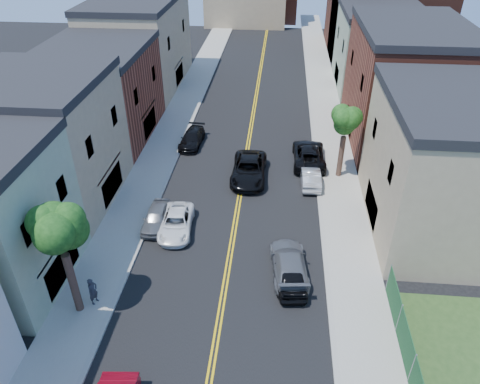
% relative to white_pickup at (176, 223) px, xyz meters
% --- Properties ---
extents(sidewalk_left, '(3.20, 100.00, 0.15)m').
position_rel_white_pickup_xyz_m(sidewalk_left, '(-3.92, 18.34, -0.57)').
color(sidewalk_left, gray).
rests_on(sidewalk_left, ground).
extents(sidewalk_right, '(3.20, 100.00, 0.15)m').
position_rel_white_pickup_xyz_m(sidewalk_right, '(11.88, 18.34, -0.57)').
color(sidewalk_right, gray).
rests_on(sidewalk_right, ground).
extents(curb_left, '(0.30, 100.00, 0.15)m').
position_rel_white_pickup_xyz_m(curb_left, '(-2.17, 18.34, -0.57)').
color(curb_left, gray).
rests_on(curb_left, ground).
extents(curb_right, '(0.30, 100.00, 0.15)m').
position_rel_white_pickup_xyz_m(curb_right, '(10.13, 18.34, -0.57)').
color(curb_right, gray).
rests_on(curb_right, ground).
extents(bldg_left_tan_near, '(9.00, 10.00, 9.00)m').
position_rel_white_pickup_xyz_m(bldg_left_tan_near, '(-10.02, 3.34, 3.85)').
color(bldg_left_tan_near, '#998466').
rests_on(bldg_left_tan_near, ground).
extents(bldg_left_brick, '(9.00, 12.00, 8.00)m').
position_rel_white_pickup_xyz_m(bldg_left_brick, '(-10.02, 14.34, 3.35)').
color(bldg_left_brick, brown).
rests_on(bldg_left_brick, ground).
extents(bldg_left_tan_far, '(9.00, 16.00, 9.50)m').
position_rel_white_pickup_xyz_m(bldg_left_tan_far, '(-10.02, 28.34, 4.10)').
color(bldg_left_tan_far, '#998466').
rests_on(bldg_left_tan_far, ground).
extents(bldg_right_tan, '(9.00, 12.00, 9.00)m').
position_rel_white_pickup_xyz_m(bldg_right_tan, '(17.98, 2.34, 3.85)').
color(bldg_right_tan, '#998466').
rests_on(bldg_right_tan, ground).
extents(bldg_right_brick, '(9.00, 14.00, 10.00)m').
position_rel_white_pickup_xyz_m(bldg_right_brick, '(17.98, 16.34, 4.35)').
color(bldg_right_brick, brown).
rests_on(bldg_right_brick, ground).
extents(bldg_right_palegrn, '(9.00, 12.00, 8.50)m').
position_rel_white_pickup_xyz_m(bldg_right_palegrn, '(17.98, 30.34, 3.60)').
color(bldg_right_palegrn, gray).
rests_on(bldg_right_palegrn, ground).
extents(tree_left_mid, '(5.20, 5.20, 9.29)m').
position_rel_white_pickup_xyz_m(tree_left_mid, '(-3.90, -7.65, 5.94)').
color(tree_left_mid, '#3C271E').
rests_on(tree_left_mid, sidewalk_left).
extents(tree_right_far, '(4.40, 4.40, 8.03)m').
position_rel_white_pickup_xyz_m(tree_right_far, '(11.90, 8.34, 5.11)').
color(tree_right_far, '#3C271E').
rests_on(tree_right_far, sidewalk_right).
extents(white_pickup, '(2.48, 4.80, 1.30)m').
position_rel_white_pickup_xyz_m(white_pickup, '(0.00, 0.00, 0.00)').
color(white_pickup, white).
rests_on(white_pickup, ground).
extents(grey_car_left, '(1.66, 4.02, 1.36)m').
position_rel_white_pickup_xyz_m(grey_car_left, '(-1.52, 0.48, 0.03)').
color(grey_car_left, '#5A5D62').
rests_on(grey_car_left, ground).
extents(black_car_left, '(2.11, 4.63, 1.31)m').
position_rel_white_pickup_xyz_m(black_car_left, '(-1.25, 12.90, 0.01)').
color(black_car_left, black).
rests_on(black_car_left, ground).
extents(grey_car_right, '(2.66, 5.40, 1.51)m').
position_rel_white_pickup_xyz_m(grey_car_right, '(7.78, -3.57, 0.11)').
color(grey_car_right, '#5B5D63').
rests_on(grey_car_right, ground).
extents(black_car_right, '(2.23, 4.60, 1.51)m').
position_rel_white_pickup_xyz_m(black_car_right, '(7.84, -4.32, 0.11)').
color(black_car_right, black).
rests_on(black_car_right, ground).
extents(silver_car_right, '(1.62, 4.25, 1.38)m').
position_rel_white_pickup_xyz_m(silver_car_right, '(9.48, 7.03, 0.04)').
color(silver_car_right, '#B2B4BA').
rests_on(silver_car_right, ground).
extents(dark_car_right_far, '(2.78, 5.85, 1.61)m').
position_rel_white_pickup_xyz_m(dark_car_right_far, '(9.48, 10.52, 0.16)').
color(dark_car_right_far, black).
rests_on(dark_car_right_far, ground).
extents(black_suv_lane, '(2.74, 5.91, 1.64)m').
position_rel_white_pickup_xyz_m(black_suv_lane, '(4.48, 7.43, 0.17)').
color(black_suv_lane, black).
rests_on(black_suv_lane, ground).
extents(pedestrian_left, '(0.61, 0.74, 1.74)m').
position_rel_white_pickup_xyz_m(pedestrian_left, '(-3.22, -7.12, 0.37)').
color(pedestrian_left, '#26262E').
rests_on(pedestrian_left, sidewalk_left).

